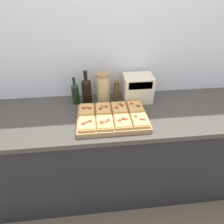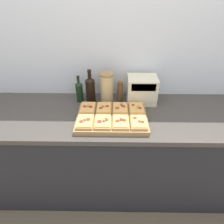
{
  "view_description": "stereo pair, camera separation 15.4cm",
  "coord_description": "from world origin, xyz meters",
  "px_view_note": "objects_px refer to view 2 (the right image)",
  "views": [
    {
      "loc": [
        -0.17,
        -1.0,
        1.86
      ],
      "look_at": [
        -0.03,
        0.26,
        0.98
      ],
      "focal_mm": 32.0,
      "sensor_mm": 36.0,
      "label": 1
    },
    {
      "loc": [
        -0.02,
        -1.0,
        1.86
      ],
      "look_at": [
        -0.03,
        0.26,
        0.98
      ],
      "focal_mm": 32.0,
      "sensor_mm": 36.0,
      "label": 2
    }
  ],
  "objects_px": {
    "grain_jar_tall": "(107,88)",
    "toaster_oven": "(142,90)",
    "olive_oil_bottle": "(79,91)",
    "pepper_mill": "(120,91)",
    "wine_bottle": "(90,89)",
    "cutting_board": "(112,118)"
  },
  "relations": [
    {
      "from": "wine_bottle",
      "to": "pepper_mill",
      "type": "bearing_deg",
      "value": 0.0
    },
    {
      "from": "wine_bottle",
      "to": "cutting_board",
      "type": "bearing_deg",
      "value": -56.42
    },
    {
      "from": "grain_jar_tall",
      "to": "pepper_mill",
      "type": "bearing_deg",
      "value": 0.0
    },
    {
      "from": "cutting_board",
      "to": "wine_bottle",
      "type": "distance_m",
      "value": 0.36
    },
    {
      "from": "olive_oil_bottle",
      "to": "pepper_mill",
      "type": "bearing_deg",
      "value": 0.0
    },
    {
      "from": "cutting_board",
      "to": "pepper_mill",
      "type": "relative_size",
      "value": 2.66
    },
    {
      "from": "olive_oil_bottle",
      "to": "grain_jar_tall",
      "type": "xyz_separation_m",
      "value": [
        0.24,
        -0.0,
        0.04
      ]
    },
    {
      "from": "wine_bottle",
      "to": "pepper_mill",
      "type": "xyz_separation_m",
      "value": [
        0.26,
        0.0,
        -0.02
      ]
    },
    {
      "from": "pepper_mill",
      "to": "olive_oil_bottle",
      "type": "bearing_deg",
      "value": 180.0
    },
    {
      "from": "pepper_mill",
      "to": "grain_jar_tall",
      "type": "bearing_deg",
      "value": -180.0
    },
    {
      "from": "cutting_board",
      "to": "olive_oil_bottle",
      "type": "relative_size",
      "value": 2.24
    },
    {
      "from": "olive_oil_bottle",
      "to": "grain_jar_tall",
      "type": "bearing_deg",
      "value": -0.0
    },
    {
      "from": "cutting_board",
      "to": "pepper_mill",
      "type": "height_order",
      "value": "pepper_mill"
    },
    {
      "from": "cutting_board",
      "to": "grain_jar_tall",
      "type": "bearing_deg",
      "value": 99.63
    },
    {
      "from": "cutting_board",
      "to": "toaster_oven",
      "type": "xyz_separation_m",
      "value": [
        0.25,
        0.28,
        0.1
      ]
    },
    {
      "from": "grain_jar_tall",
      "to": "toaster_oven",
      "type": "xyz_separation_m",
      "value": [
        0.3,
        -0.0,
        -0.02
      ]
    },
    {
      "from": "grain_jar_tall",
      "to": "toaster_oven",
      "type": "bearing_deg",
      "value": -0.16
    },
    {
      "from": "olive_oil_bottle",
      "to": "wine_bottle",
      "type": "distance_m",
      "value": 0.1
    },
    {
      "from": "pepper_mill",
      "to": "toaster_oven",
      "type": "height_order",
      "value": "toaster_oven"
    },
    {
      "from": "olive_oil_bottle",
      "to": "toaster_oven",
      "type": "xyz_separation_m",
      "value": [
        0.54,
        -0.0,
        0.02
      ]
    },
    {
      "from": "olive_oil_bottle",
      "to": "cutting_board",
      "type": "bearing_deg",
      "value": -44.84
    },
    {
      "from": "toaster_oven",
      "to": "grain_jar_tall",
      "type": "bearing_deg",
      "value": 179.84
    }
  ]
}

